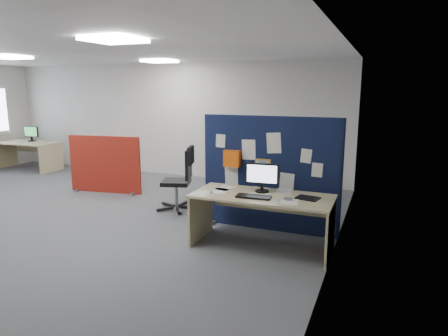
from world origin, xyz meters
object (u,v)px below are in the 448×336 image
(second_desk, at_px, (28,148))
(office_chair, at_px, (182,175))
(monitor_main, at_px, (262,176))
(red_divider, at_px, (105,165))
(monitor_second, at_px, (31,133))
(main_desk, at_px, (263,206))
(navy_divider, at_px, (269,174))

(second_desk, height_order, office_chair, office_chair)
(monitor_main, relative_size, red_divider, 0.29)
(monitor_main, xyz_separation_m, monitor_second, (-7.17, 2.75, 0.00))
(red_divider, bearing_deg, monitor_second, 150.34)
(main_desk, bearing_deg, monitor_main, 113.90)
(monitor_main, bearing_deg, monitor_second, 154.44)
(monitor_main, bearing_deg, navy_divider, 92.08)
(monitor_main, relative_size, office_chair, 0.40)
(navy_divider, xyz_separation_m, monitor_main, (0.06, -0.55, 0.09))
(office_chair, bearing_deg, main_desk, -48.88)
(main_desk, relative_size, red_divider, 1.20)
(office_chair, bearing_deg, red_divider, 149.74)
(second_desk, bearing_deg, navy_divider, -16.21)
(second_desk, distance_m, monitor_second, 0.41)
(red_divider, relative_size, second_desk, 0.90)
(red_divider, xyz_separation_m, monitor_second, (-3.41, 1.32, 0.38))
(red_divider, bearing_deg, office_chair, -21.08)
(navy_divider, xyz_separation_m, monitor_second, (-7.10, 2.20, 0.09))
(main_desk, relative_size, second_desk, 1.08)
(red_divider, xyz_separation_m, second_desk, (-3.45, 1.21, -0.01))
(monitor_main, bearing_deg, second_desk, 155.37)
(navy_divider, height_order, monitor_main, navy_divider)
(navy_divider, height_order, monitor_second, navy_divider)
(monitor_second, relative_size, office_chair, 0.40)
(second_desk, bearing_deg, monitor_second, 71.93)
(navy_divider, bearing_deg, monitor_second, 162.83)
(main_desk, height_order, monitor_second, monitor_second)
(navy_divider, bearing_deg, red_divider, 166.73)
(navy_divider, relative_size, second_desk, 1.22)
(monitor_second, distance_m, office_chair, 5.73)
(navy_divider, height_order, red_divider, navy_divider)
(navy_divider, bearing_deg, monitor_main, -83.32)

